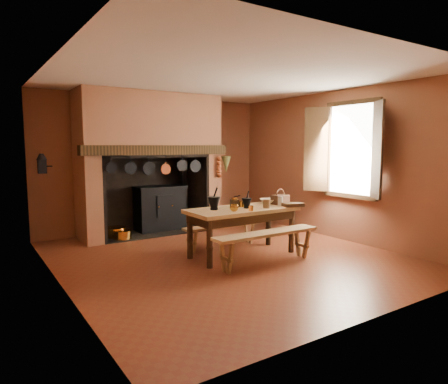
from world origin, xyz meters
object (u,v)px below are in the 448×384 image
Objects in this scene: bench_front at (267,240)px; mixing_bowl at (270,201)px; iron_range at (160,208)px; coffee_grinder at (235,203)px; work_table at (242,215)px; wicker_basket at (280,199)px.

mixing_bowl is at bearing 48.29° from bench_front.
coffee_grinder is (0.25, -2.36, 0.37)m from iron_range.
work_table is 0.82m from wicker_basket.
iron_range is 5.12× the size of wicker_basket.
work_table is at bearing -83.08° from iron_range.
iron_range is 2.58m from mixing_bowl.
wicker_basket is at bearing -66.40° from iron_range.
wicker_basket reaches higher than mixing_bowl.
wicker_basket is (0.79, -0.01, 0.21)m from work_table.
bench_front is at bearing -84.45° from iron_range.
coffee_grinder reaches higher than work_table.
bench_front is at bearing -152.54° from wicker_basket.
wicker_basket is at bearing -0.49° from work_table.
coffee_grinder is 0.59× the size of mixing_bowl.
bench_front is 5.38× the size of mixing_bowl.
work_table is 0.25m from coffee_grinder.
mixing_bowl is (0.69, 0.15, 0.16)m from work_table.
mixing_bowl is (0.74, 0.01, -0.03)m from coffee_grinder.
iron_range is 0.90× the size of bench_front.
iron_range is at bearing 118.35° from coffee_grinder.
bench_front is at bearing -63.99° from coffee_grinder.
iron_range is 0.89× the size of work_table.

